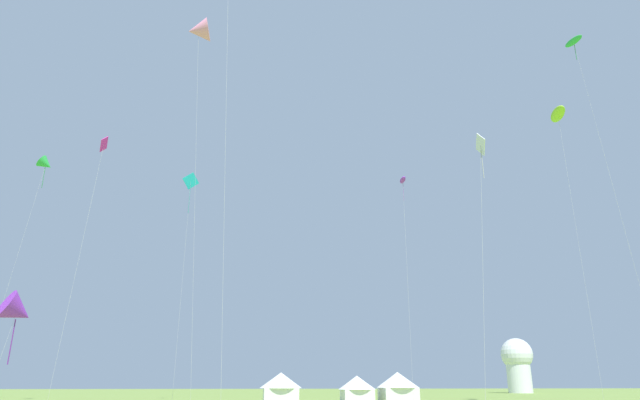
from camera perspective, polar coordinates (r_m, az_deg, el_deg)
name	(u,v)px	position (r m, az deg, el deg)	size (l,w,h in m)	color
kite_magenta_diamond	(102,152)	(51.39, -22.13, 4.73)	(1.35, 2.15, 22.91)	#E02DA3
kite_cyan_diamond	(190,186)	(68.12, -13.61, 1.49)	(1.96, 2.49, 26.73)	#1EB7CC
kite_lime_parafoil	(558,114)	(64.80, 23.95, 8.32)	(2.91, 4.43, 30.38)	#99DB2D
kite_purple_delta	(17,311)	(58.14, -29.49, -10.22)	(4.59, 4.48, 10.16)	purple
kite_white_diamond	(481,152)	(36.79, 16.71, 4.90)	(1.95, 1.63, 17.65)	white
kite_pink_delta	(198,31)	(54.53, -12.79, 17.15)	(3.10, 2.32, 34.87)	pink
kite_green_parafoil	(574,43)	(65.17, 25.37, 14.86)	(2.28, 3.02, 36.73)	green
kite_green_delta	(46,164)	(70.32, -27.11, 3.39)	(3.45, 2.43, 27.13)	green
kite_purple_parafoil	(403,181)	(60.72, 8.79, 2.00)	(1.33, 3.19, 23.83)	purple
festival_tent_right	(281,385)	(62.87, -4.19, -19.05)	(4.70, 4.70, 3.06)	white
festival_tent_left	(357,387)	(63.99, 3.95, -19.21)	(4.21, 4.21, 2.73)	white
festival_tent_center	(398,385)	(65.09, 8.27, -18.87)	(4.82, 4.82, 3.13)	white
observatory_dome	(518,362)	(122.24, 20.25, -15.86)	(6.40, 6.40, 10.80)	white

